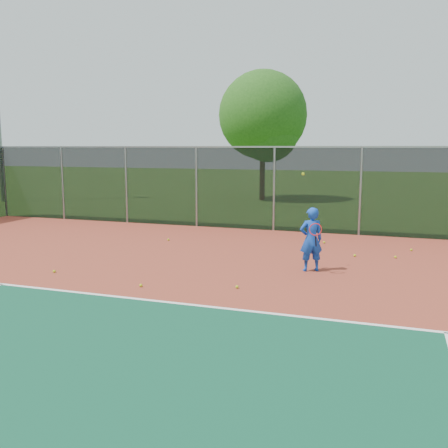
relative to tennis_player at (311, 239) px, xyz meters
name	(u,v)px	position (x,y,z in m)	size (l,w,h in m)	color
ground	(289,403)	(0.77, -6.43, -0.80)	(120.00, 120.00, 0.00)	#33601B
court_apron	(314,341)	(0.77, -4.43, -0.79)	(30.00, 20.00, 0.02)	#973A26
fence_back	(360,190)	(0.77, 5.57, 0.76)	(30.00, 0.06, 3.03)	black
tennis_player	(311,239)	(0.00, 0.00, 0.00)	(0.68, 0.71, 2.39)	blue
practice_ball_0	(355,255)	(0.91, 1.98, -0.75)	(0.07, 0.07, 0.07)	#ACC516
practice_ball_1	(141,285)	(-3.24, -2.61, -0.75)	(0.07, 0.07, 0.07)	#ACC516
practice_ball_2	(54,271)	(-5.81, -2.18, -0.75)	(0.07, 0.07, 0.07)	#ACC516
practice_ball_3	(411,250)	(2.41, 3.30, -0.75)	(0.07, 0.07, 0.07)	#ACC516
practice_ball_4	(395,257)	(1.97, 2.13, -0.75)	(0.07, 0.07, 0.07)	#ACC516
practice_ball_5	(168,240)	(-4.98, 2.49, -0.75)	(0.07, 0.07, 0.07)	#ACC516
practice_ball_6	(324,242)	(-0.15, 3.66, -0.75)	(0.07, 0.07, 0.07)	#ACC516
practice_ball_7	(237,287)	(-1.24, -2.05, -0.75)	(0.07, 0.07, 0.07)	#ACC516
tree_back_left	(264,119)	(-5.20, 15.72, 3.77)	(4.96, 4.96, 7.28)	#3C2716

